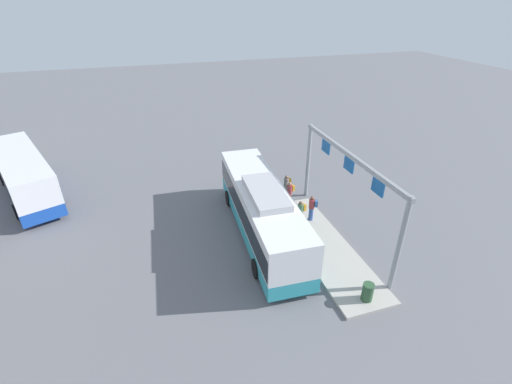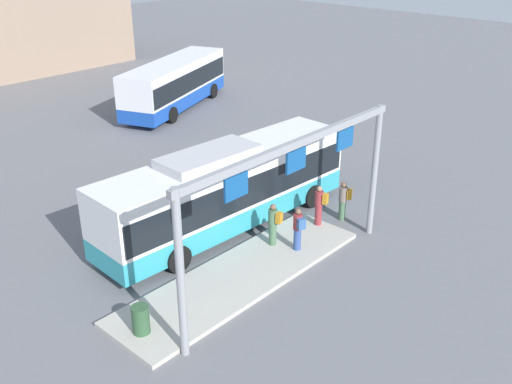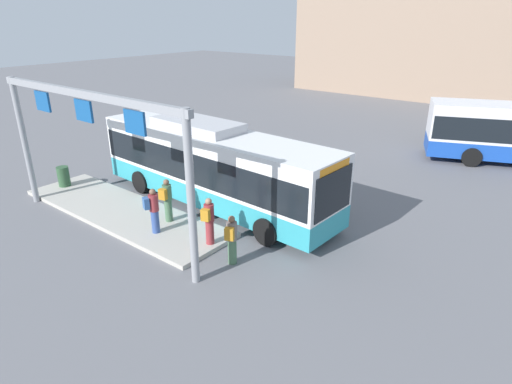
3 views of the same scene
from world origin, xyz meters
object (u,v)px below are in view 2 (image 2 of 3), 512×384
(bus_background_left, at_px, (175,82))
(trash_bin, at_px, (141,319))
(person_waiting_near, at_px, (320,204))
(person_boarding, at_px, (343,200))
(bus_main, at_px, (227,186))
(person_waiting_far, at_px, (273,223))
(person_waiting_mid, at_px, (298,228))

(bus_background_left, bearing_deg, trash_bin, -154.59)
(person_waiting_near, height_order, trash_bin, person_waiting_near)
(person_boarding, bearing_deg, trash_bin, 64.58)
(bus_main, height_order, person_boarding, bus_main)
(person_boarding, xyz_separation_m, person_waiting_far, (-3.69, 0.59, 0.16))
(bus_background_left, xyz_separation_m, trash_bin, (-15.85, -17.00, -1.17))
(bus_main, distance_m, person_waiting_mid, 3.47)
(person_waiting_near, bearing_deg, person_waiting_far, 64.91)
(bus_background_left, xyz_separation_m, person_waiting_near, (-6.91, -16.81, -0.73))
(bus_main, distance_m, person_waiting_near, 3.74)
(person_waiting_mid, distance_m, trash_bin, 6.85)
(person_boarding, distance_m, person_waiting_far, 3.74)
(person_waiting_far, distance_m, trash_bin, 6.54)
(bus_main, bearing_deg, person_waiting_mid, -82.33)
(bus_background_left, distance_m, person_boarding, 18.03)
(person_boarding, relative_size, person_waiting_mid, 1.00)
(bus_main, bearing_deg, bus_background_left, 59.25)
(person_waiting_mid, bearing_deg, trash_bin, 109.21)
(bus_background_left, bearing_deg, person_waiting_far, -141.09)
(person_boarding, xyz_separation_m, trash_bin, (-10.19, 0.10, -0.28))
(bus_background_left, bearing_deg, bus_main, -145.13)
(person_waiting_far, bearing_deg, person_waiting_near, -110.98)
(person_boarding, xyz_separation_m, person_waiting_mid, (-3.37, -0.32, 0.16))
(bus_main, bearing_deg, person_boarding, -37.08)
(person_boarding, distance_m, person_waiting_mid, 3.39)
(bus_background_left, xyz_separation_m, person_boarding, (-5.65, -17.10, -0.89))
(bus_background_left, bearing_deg, person_waiting_near, -133.93)
(bus_main, relative_size, person_waiting_far, 6.81)
(bus_main, height_order, person_waiting_near, bus_main)
(person_waiting_far, height_order, trash_bin, person_waiting_far)
(person_waiting_near, bearing_deg, person_boarding, -120.94)
(bus_background_left, height_order, person_waiting_far, bus_background_left)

